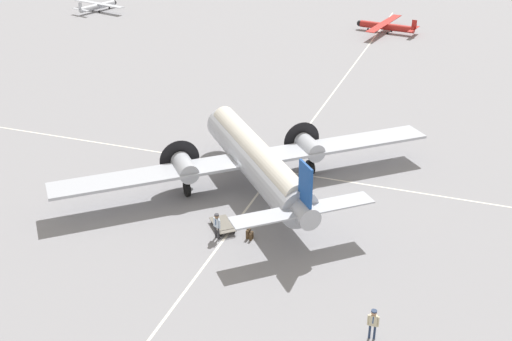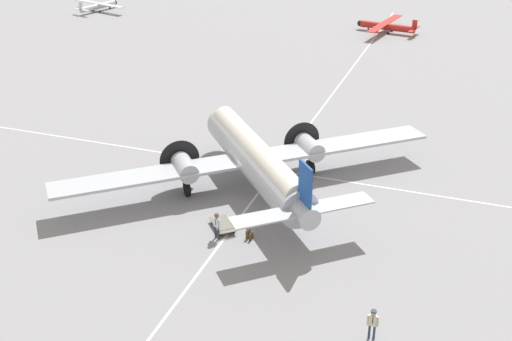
# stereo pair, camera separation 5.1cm
# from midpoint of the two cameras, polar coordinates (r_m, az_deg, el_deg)

# --- Properties ---
(ground_plane) EXTENTS (300.00, 300.00, 0.00)m
(ground_plane) POSITION_cam_midpoint_polar(r_m,az_deg,el_deg) (44.93, -0.03, -1.84)
(ground_plane) COLOR gray
(apron_line_eastwest) EXTENTS (120.00, 0.16, 0.01)m
(apron_line_eastwest) POSITION_cam_midpoint_polar(r_m,az_deg,el_deg) (44.85, 0.27, -1.89)
(apron_line_eastwest) COLOR silver
(apron_line_eastwest) RESTS_ON ground_plane
(apron_line_northsouth) EXTENTS (0.16, 120.00, 0.01)m
(apron_line_northsouth) POSITION_cam_midpoint_polar(r_m,az_deg,el_deg) (47.94, 1.41, 0.06)
(apron_line_northsouth) COLOR silver
(apron_line_northsouth) RESTS_ON ground_plane
(airliner_main) EXTENTS (19.89, 22.41, 5.62)m
(airliner_main) POSITION_cam_midpoint_polar(r_m,az_deg,el_deg) (44.17, -0.22, 1.21)
(airliner_main) COLOR #ADB2BC
(airliner_main) RESTS_ON ground_plane
(crew_foreground) EXTENTS (0.29, 0.58, 1.70)m
(crew_foreground) POSITION_cam_midpoint_polar(r_m,az_deg,el_deg) (32.11, 10.33, -13.03)
(crew_foreground) COLOR navy
(crew_foreground) RESTS_ON ground_plane
(passenger_boarding) EXTENTS (0.37, 0.54, 1.70)m
(passenger_boarding) POSITION_cam_midpoint_polar(r_m,az_deg,el_deg) (39.13, -3.54, -4.71)
(passenger_boarding) COLOR #2D2D33
(passenger_boarding) RESTS_ON ground_plane
(suitcase_near_door) EXTENTS (0.41, 0.18, 0.63)m
(suitcase_near_door) POSITION_cam_midpoint_polar(r_m,az_deg,el_deg) (39.51, -0.73, -5.63)
(suitcase_near_door) COLOR #47331E
(suitcase_near_door) RESTS_ON ground_plane
(suitcase_upright_spare) EXTENTS (0.40, 0.15, 0.52)m
(suitcase_upright_spare) POSITION_cam_midpoint_polar(r_m,az_deg,el_deg) (39.38, -0.46, -5.84)
(suitcase_upright_spare) COLOR #47331E
(suitcase_upright_spare) RESTS_ON ground_plane
(baggage_cart) EXTENTS (2.38, 2.27, 0.56)m
(baggage_cart) POSITION_cam_midpoint_polar(r_m,az_deg,el_deg) (40.49, -3.00, -4.84)
(baggage_cart) COLOR #6B665B
(baggage_cart) RESTS_ON ground_plane
(light_aircraft_distant) EXTENTS (11.01, 8.28, 2.09)m
(light_aircraft_distant) POSITION_cam_midpoint_polar(r_m,az_deg,el_deg) (88.27, 11.40, 12.48)
(light_aircraft_distant) COLOR #B2231E
(light_aircraft_distant) RESTS_ON ground_plane
(light_aircraft_taxiing) EXTENTS (7.40, 9.71, 1.91)m
(light_aircraft_taxiing) POSITION_cam_midpoint_polar(r_m,az_deg,el_deg) (101.92, -13.85, 14.03)
(light_aircraft_taxiing) COLOR #B7BCC6
(light_aircraft_taxiing) RESTS_ON ground_plane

